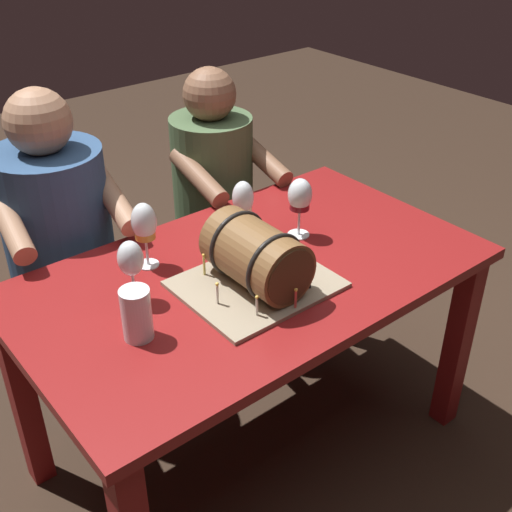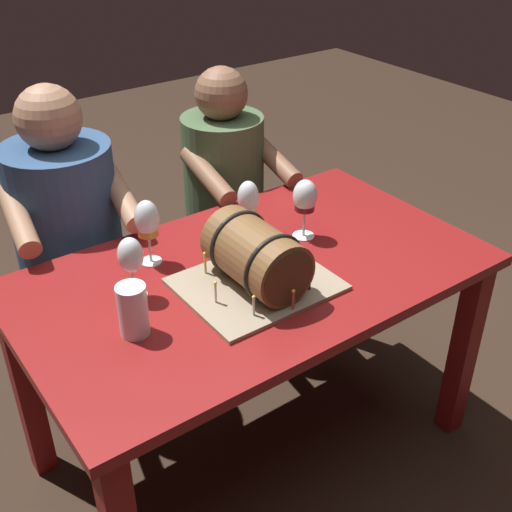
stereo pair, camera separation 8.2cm
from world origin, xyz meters
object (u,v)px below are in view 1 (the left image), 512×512
Objects in this scene: wine_glass_empty at (131,260)px; person_seated_right at (215,222)px; beer_pint at (137,316)px; person_seated_left at (65,265)px; wine_glass_amber at (144,225)px; wine_glass_red at (300,197)px; barrel_cake at (256,259)px; wine_glass_white at (243,200)px; dining_table at (252,301)px.

wine_glass_empty is 0.94m from person_seated_right.
beer_pint is at bearing -136.36° from person_seated_right.
person_seated_left is 0.65m from person_seated_right.
wine_glass_amber is 0.54m from person_seated_left.
person_seated_right is at bearing 82.61° from wine_glass_red.
barrel_cake is 2.31× the size of wine_glass_white.
wine_glass_red is (0.29, 0.14, 0.05)m from barrel_cake.
beer_pint is at bearing -124.82° from wine_glass_amber.
person_seated_right is at bearing 39.98° from wine_glass_empty.
wine_glass_red is at bearing -1.66° from wine_glass_empty.
barrel_cake is at bearing -154.32° from wine_glass_red.
wine_glass_red is 0.17× the size of person_seated_right.
wine_glass_red is at bearing 25.68° from barrel_cake.
person_seated_left is at bearing 111.35° from barrel_cake.
dining_table is 6.99× the size of wine_glass_red.
wine_glass_empty is 0.16× the size of person_seated_left.
wine_glass_empty is (-0.30, 0.16, 0.04)m from barrel_cake.
person_seated_right is (0.36, 0.72, -0.31)m from barrel_cake.
dining_table is at bearing 59.97° from barrel_cake.
barrel_cake is at bearing -120.03° from dining_table.
person_seated_left is (-0.57, 0.58, -0.31)m from wine_glass_red.
wine_glass_empty is at bearing 166.49° from dining_table.
barrel_cake reaches higher than wine_glass_empty.
person_seated_right reaches higher than barrel_cake.
person_seated_right is at bearing 63.01° from barrel_cake.
person_seated_right is (0.64, -0.00, -0.05)m from person_seated_left.
barrel_cake is 0.81m from person_seated_left.
wine_glass_white is 0.69m from person_seated_left.
person_seated_right is at bearing 65.84° from wine_glass_white.
person_seated_left is at bearing 87.71° from wine_glass_empty.
wine_glass_empty is at bearing 152.65° from barrel_cake.
wine_glass_amber is 1.45× the size of beer_pint.
person_seated_right reaches higher than beer_pint.
person_seated_left reaches higher than barrel_cake.
wine_glass_red is at bearing -97.39° from person_seated_right.
wine_glass_red is 0.49m from wine_glass_amber.
dining_table is 3.32× the size of barrel_cake.
wine_glass_empty is (-0.34, 0.08, 0.24)m from dining_table.
person_seated_left reaches higher than wine_glass_empty.
wine_glass_amber is at bearing 176.07° from wine_glass_white.
person_seated_left is (0.02, 0.56, -0.30)m from wine_glass_empty.
person_seated_left is at bearing 116.65° from dining_table.
beer_pint is at bearing 178.51° from barrel_cake.
wine_glass_white is 0.15× the size of person_seated_left.
wine_glass_white is (0.34, -0.02, -0.02)m from wine_glass_amber.
wine_glass_empty is at bearing -140.02° from person_seated_right.
dining_table is 0.46m from beer_pint.
wine_glass_amber is 1.14× the size of wine_glass_white.
dining_table is 1.21× the size of person_seated_right.
wine_glass_red is 0.59m from wine_glass_empty.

